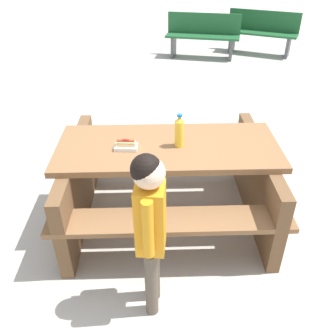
% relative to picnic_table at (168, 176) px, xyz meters
% --- Properties ---
extents(ground_plane, '(30.00, 30.00, 0.00)m').
position_rel_picnic_table_xyz_m(ground_plane, '(0.00, 0.00, -0.44)').
color(ground_plane, '#B7B2A8').
rests_on(ground_plane, ground).
extents(picnic_table, '(1.92, 1.56, 0.75)m').
position_rel_picnic_table_xyz_m(picnic_table, '(0.00, 0.00, 0.00)').
color(picnic_table, brown).
rests_on(picnic_table, ground).
extents(soda_bottle, '(0.07, 0.07, 0.28)m').
position_rel_picnic_table_xyz_m(soda_bottle, '(-0.09, 0.01, 0.43)').
color(soda_bottle, yellow).
rests_on(soda_bottle, picnic_table).
extents(hotdog_tray, '(0.18, 0.11, 0.08)m').
position_rel_picnic_table_xyz_m(hotdog_tray, '(0.33, 0.08, 0.34)').
color(hotdog_tray, white).
rests_on(hotdog_tray, picnic_table).
extents(child_in_coat, '(0.19, 0.30, 1.22)m').
position_rel_picnic_table_xyz_m(child_in_coat, '(0.05, 0.94, 0.33)').
color(child_in_coat, brown).
rests_on(child_in_coat, ground).
extents(park_bench_near, '(1.54, 0.60, 0.85)m').
position_rel_picnic_table_xyz_m(park_bench_near, '(-0.41, -5.14, 0.00)').
color(park_bench_near, '#1E592D').
rests_on(park_bench_near, ground).
extents(park_bench_mid, '(1.55, 0.90, 0.85)m').
position_rel_picnic_table_xyz_m(park_bench_mid, '(-1.66, -5.51, 0.00)').
color(park_bench_mid, '#1E592D').
rests_on(park_bench_mid, ground).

